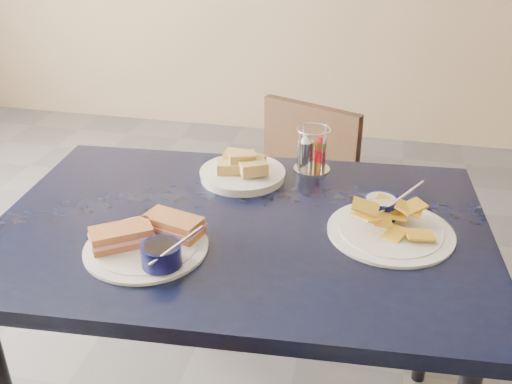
% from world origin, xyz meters
% --- Properties ---
extents(dining_table, '(1.30, 0.92, 0.75)m').
position_xyz_m(dining_table, '(-0.12, -0.03, 0.69)').
color(dining_table, black).
rests_on(dining_table, ground).
extents(chair_far, '(0.50, 0.51, 0.82)m').
position_xyz_m(chair_far, '(-0.10, 0.62, 0.47)').
color(chair_far, black).
rests_on(chair_far, ground).
extents(sandwich_plate, '(0.31, 0.29, 0.12)m').
position_xyz_m(sandwich_plate, '(-0.29, -0.20, 0.77)').
color(sandwich_plate, white).
rests_on(sandwich_plate, dining_table).
extents(plantain_plate, '(0.31, 0.31, 0.12)m').
position_xyz_m(plantain_plate, '(0.25, 0.02, 0.77)').
color(plantain_plate, white).
rests_on(plantain_plate, dining_table).
extents(bread_basket, '(0.25, 0.25, 0.08)m').
position_xyz_m(bread_basket, '(-0.17, 0.22, 0.77)').
color(bread_basket, white).
rests_on(bread_basket, dining_table).
extents(condiment_caddy, '(0.11, 0.11, 0.14)m').
position_xyz_m(condiment_caddy, '(0.01, 0.32, 0.81)').
color(condiment_caddy, silver).
rests_on(condiment_caddy, dining_table).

